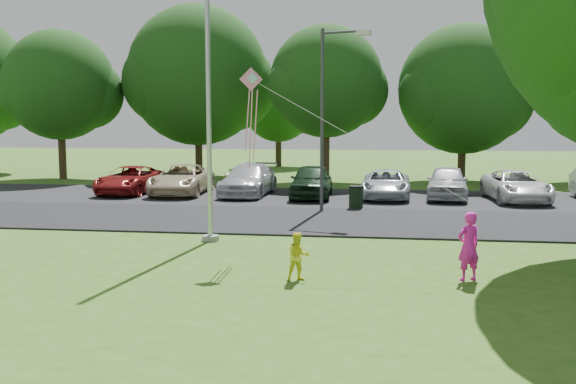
# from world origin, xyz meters

# --- Properties ---
(ground) EXTENTS (120.00, 120.00, 0.00)m
(ground) POSITION_xyz_m (0.00, 0.00, 0.00)
(ground) COLOR #346019
(ground) RESTS_ON ground
(park_road) EXTENTS (60.00, 6.00, 0.06)m
(park_road) POSITION_xyz_m (0.00, 9.00, 0.03)
(park_road) COLOR black
(park_road) RESTS_ON ground
(parking_strip) EXTENTS (42.00, 7.00, 0.06)m
(parking_strip) POSITION_xyz_m (0.00, 15.50, 0.03)
(parking_strip) COLOR black
(parking_strip) RESTS_ON ground
(flagpole) EXTENTS (0.50, 0.50, 10.00)m
(flagpole) POSITION_xyz_m (-3.50, 5.00, 4.17)
(flagpole) COLOR #B7BABF
(flagpole) RESTS_ON ground
(street_lamp) EXTENTS (1.89, 0.76, 6.89)m
(street_lamp) POSITION_xyz_m (-0.51, 11.11, 4.14)
(street_lamp) COLOR #3F3F44
(street_lamp) RESTS_ON ground
(trash_can) EXTENTS (0.59, 0.59, 0.94)m
(trash_can) POSITION_xyz_m (0.50, 12.14, 0.47)
(trash_can) COLOR black
(trash_can) RESTS_ON ground
(tree_row) EXTENTS (64.35, 11.94, 10.88)m
(tree_row) POSITION_xyz_m (1.59, 24.23, 5.71)
(tree_row) COLOR #332316
(tree_row) RESTS_ON ground
(horizon_trees) EXTENTS (77.46, 7.20, 7.02)m
(horizon_trees) POSITION_xyz_m (4.06, 33.88, 4.30)
(horizon_trees) COLOR #332316
(horizon_trees) RESTS_ON ground
(parked_cars) EXTENTS (22.86, 5.36, 1.48)m
(parked_cars) POSITION_xyz_m (-0.68, 15.55, 0.74)
(parked_cars) COLOR maroon
(parked_cars) RESTS_ON ground
(woman) EXTENTS (0.67, 0.60, 1.55)m
(woman) POSITION_xyz_m (3.36, 1.30, 0.77)
(woman) COLOR #F120AC
(woman) RESTS_ON ground
(child_yellow) EXTENTS (0.64, 0.57, 1.09)m
(child_yellow) POSITION_xyz_m (-0.37, 0.74, 0.54)
(child_yellow) COLOR yellow
(child_yellow) RESTS_ON ground
(kite) EXTENTS (5.56, 2.17, 3.12)m
(kite) POSITION_xyz_m (-1.77, 3.15, 4.09)
(kite) COLOR pink
(kite) RESTS_ON ground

